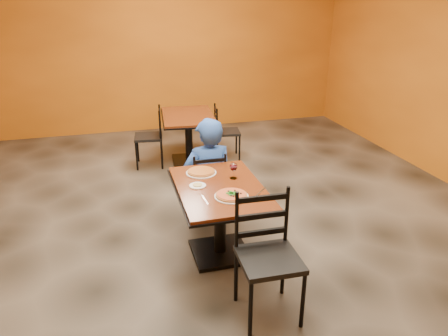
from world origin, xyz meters
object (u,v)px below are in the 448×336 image
object	(u,v)px
diner	(208,168)
wine_glass	(234,170)
side_plate	(198,186)
chair_second_left	(148,137)
table_main	(220,205)
chair_main_near	(269,260)
table_second	(188,127)
chair_main_far	(207,184)
plate_far	(201,173)
plate_main	(231,196)
chair_second_right	(227,132)
pizza_main	(231,195)
pizza_far	(201,171)

from	to	relation	value
diner	wine_glass	size ratio (longest dim) A/B	6.62
side_plate	wine_glass	bearing A→B (deg)	12.95
chair_second_left	side_plate	bearing A→B (deg)	12.01
table_main	diner	xyz separation A→B (m)	(0.08, 0.83, 0.04)
chair_main_near	table_main	bearing A→B (deg)	100.88
table_second	side_plate	xyz separation A→B (m)	(-0.39, -2.55, 0.20)
table_second	chair_main_far	distance (m)	1.84
table_second	plate_far	world-z (taller)	plate_far
plate_main	chair_main_near	bearing A→B (deg)	-80.99
table_main	table_second	bearing A→B (deg)	85.92
chair_second_right	pizza_main	bearing A→B (deg)	173.60
chair_second_right	diner	size ratio (longest dim) A/B	0.72
plate_main	side_plate	bearing A→B (deg)	128.78
chair_second_right	plate_main	size ratio (longest dim) A/B	2.76
table_second	plate_main	bearing A→B (deg)	-92.85
chair_main_near	chair_main_far	world-z (taller)	chair_main_near
chair_main_near	side_plate	world-z (taller)	chair_main_near
table_second	diner	bearing A→B (deg)	-93.43
plate_far	table_second	bearing A→B (deg)	82.71
pizza_main	chair_second_right	bearing A→B (deg)	75.17
plate_far	pizza_far	size ratio (longest dim) A/B	1.11
table_main	chair_main_near	xyz separation A→B (m)	(0.15, -0.94, -0.04)
table_second	pizza_main	xyz separation A→B (m)	(-0.14, -2.86, 0.22)
chair_second_left	chair_second_right	distance (m)	1.23
table_second	side_plate	size ratio (longest dim) A/B	7.70
chair_second_right	wine_glass	distance (m)	2.58
chair_main_near	chair_second_left	bearing A→B (deg)	100.87
table_second	plate_far	bearing A→B (deg)	-97.29
diner	pizza_far	distance (m)	0.54
table_second	pizza_far	distance (m)	2.28
chair_main_far	chair_second_right	bearing A→B (deg)	-110.38
plate_far	chair_main_far	bearing A→B (deg)	69.71
chair_main_near	wine_glass	size ratio (longest dim) A/B	5.73
table_second	plate_main	world-z (taller)	plate_main
chair_main_far	chair_second_left	size ratio (longest dim) A/B	0.93
pizza_far	side_plate	size ratio (longest dim) A/B	1.75
plate_main	pizza_main	distance (m)	0.02
plate_main	plate_far	size ratio (longest dim) A/B	1.00
diner	pizza_far	size ratio (longest dim) A/B	4.26
plate_far	pizza_far	xyz separation A→B (m)	(0.00, 0.00, 0.02)
table_second	chair_main_far	size ratio (longest dim) A/B	1.47
plate_main	side_plate	xyz separation A→B (m)	(-0.25, 0.31, 0.00)
table_second	pizza_far	xyz separation A→B (m)	(-0.29, -2.26, 0.22)
plate_far	side_plate	world-z (taller)	same
plate_main	wine_glass	world-z (taller)	wine_glass
diner	pizza_main	size ratio (longest dim) A/B	4.20
chair_second_left	diner	size ratio (longest dim) A/B	0.76
chair_second_left	table_second	bearing A→B (deg)	96.96
pizza_main	wine_glass	size ratio (longest dim) A/B	1.58
table_second	diner	distance (m)	1.79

